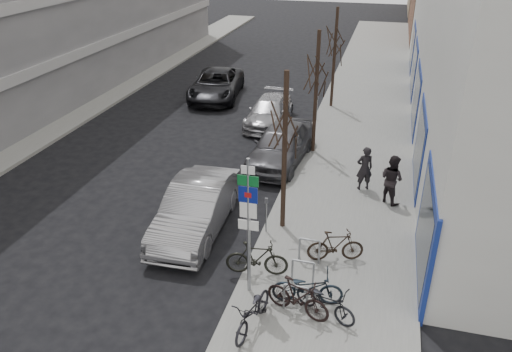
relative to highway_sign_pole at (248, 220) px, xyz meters
The scene contains 23 objects.
ground 3.44m from the highway_sign_pole, behind, with size 120.00×120.00×0.00m, color black.
sidewalk_east 10.50m from the highway_sign_pole, 78.15° to the left, with size 5.00×70.00×0.15m, color slate.
sidewalk_west 16.90m from the highway_sign_pole, 143.24° to the left, with size 3.00×70.00×0.15m, color slate.
highway_sign_pole is the anchor object (origin of this frame).
bike_rack 2.36m from the highway_sign_pole, 23.59° to the left, with size 0.66×2.26×0.83m.
tree_near 3.88m from the highway_sign_pole, 86.74° to the left, with size 1.80×1.80×5.50m.
tree_mid 10.15m from the highway_sign_pole, 88.86° to the left, with size 1.80×1.80×5.50m.
tree_far 16.59m from the highway_sign_pole, 89.31° to the left, with size 1.80×1.80×5.50m.
meter_front 3.39m from the highway_sign_pole, 94.75° to the left, with size 0.10×0.08×1.27m.
meter_mid 8.65m from the highway_sign_pole, 91.68° to the left, with size 0.10×0.08×1.27m.
meter_back 14.10m from the highway_sign_pole, 91.02° to the left, with size 0.10×0.08×1.27m.
bike_near_left 2.26m from the highway_sign_pole, 70.11° to the right, with size 0.58×1.93×1.18m, color black.
bike_near_right 2.37m from the highway_sign_pole, 21.96° to the right, with size 0.54×1.81×1.10m, color black.
bike_mid_curb 2.39m from the highway_sign_pole, ahead, with size 0.58×1.90×1.16m, color black.
bike_mid_inner 1.90m from the highway_sign_pole, 87.80° to the left, with size 0.55×1.84×1.12m, color black.
bike_far_curb 2.85m from the highway_sign_pole, 12.11° to the right, with size 0.54×1.78×1.09m, color black.
bike_far_inner 3.44m from the highway_sign_pole, 43.13° to the left, with size 0.52×1.74×1.05m, color black.
parked_car_front 4.10m from the highway_sign_pole, 133.56° to the left, with size 1.78×5.12×1.69m, color #9D9CA1.
parked_car_mid 8.91m from the highway_sign_pole, 96.55° to the left, with size 2.02×5.03×1.71m, color #4E4D52.
parked_car_back 13.57m from the highway_sign_pole, 101.14° to the left, with size 1.90×4.67×1.35m, color #97979B.
lane_car 18.06m from the highway_sign_pole, 111.82° to the left, with size 2.68×5.81×1.61m, color black.
pedestrian_near 7.52m from the highway_sign_pole, 69.05° to the left, with size 0.64×0.42×1.75m, color black.
pedestrian_far 7.27m from the highway_sign_pole, 59.22° to the left, with size 0.69×0.47×1.88m, color black.
Camera 1 is at (5.42, -10.63, 9.31)m, focal length 35.00 mm.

